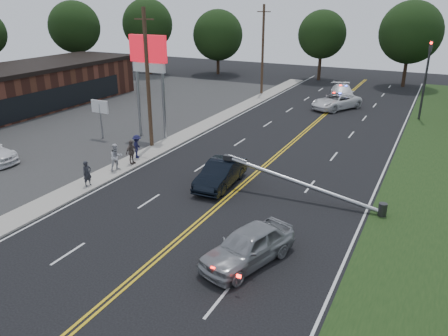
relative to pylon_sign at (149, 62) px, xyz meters
The scene contains 24 objects.
ground 18.50m from the pylon_sign, 53.13° to the right, with size 120.00×120.00×0.00m, color black.
parking_lot 11.92m from the pylon_sign, 157.17° to the right, with size 25.00×60.00×0.01m, color #2D2D2D.
sidewalk 7.46m from the pylon_sign, 62.30° to the right, with size 1.80×70.00×0.12m, color #A29D92.
centerline_yellow 12.73m from the pylon_sign, 20.85° to the right, with size 0.36×80.00×0.00m, color gold.
pharmacy_building 17.90m from the pylon_sign, behind, with size 8.40×30.40×4.30m.
pylon_sign is the anchor object (origin of this frame).
small_sign 5.45m from the pylon_sign, 150.26° to the right, with size 1.60×0.14×3.10m.
traffic_signal 24.75m from the pylon_sign, 40.39° to the left, with size 0.28×0.41×7.05m.
fallen_streetlight 16.66m from the pylon_sign, 22.22° to the right, with size 9.36×0.44×1.91m.
utility_pole_mid 2.55m from the pylon_sign, 56.98° to the right, with size 1.60×0.28×10.00m.
utility_pole_far 20.06m from the pylon_sign, 86.28° to the left, with size 1.60×0.28×10.00m.
tree_3 30.06m from the pylon_sign, 144.58° to the left, with size 6.68×6.68×10.41m.
tree_4 32.91m from the pylon_sign, 126.07° to the left, with size 7.20×7.20×10.71m.
tree_5 32.62m from the pylon_sign, 108.17° to the left, with size 7.23×7.23×9.23m.
tree_6 33.10m from the pylon_sign, 81.89° to the left, with size 6.39×6.39×9.28m.
tree_7 36.31m from the pylon_sign, 64.41° to the left, with size 7.60×7.60×10.48m.
crashed_sedan 12.39m from the pylon_sign, 33.73° to the right, with size 1.63×4.68×1.54m, color black.
waiting_sedan 19.92m from the pylon_sign, 42.71° to the right, with size 1.88×4.67×1.59m, color gray.
emergency_a 20.49m from the pylon_sign, 56.74° to the left, with size 2.57×5.56×1.55m, color white.
emergency_b 24.06m from the pylon_sign, 63.37° to the left, with size 2.29×5.64×1.64m, color white.
bystander_a 11.53m from the pylon_sign, 76.21° to the right, with size 0.56×0.37×1.55m, color #25262D.
bystander_b 9.13m from the pylon_sign, 72.12° to the right, with size 0.86×0.67×1.78m, color #BDBCC1.
bystander_c 7.21m from the pylon_sign, 66.53° to the right, with size 1.06×0.61×1.63m, color #19193E.
bystander_d 8.14m from the pylon_sign, 67.33° to the right, with size 0.97×0.40×1.65m, color #62544E.
Camera 1 is at (9.87, -13.68, 10.45)m, focal length 35.00 mm.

